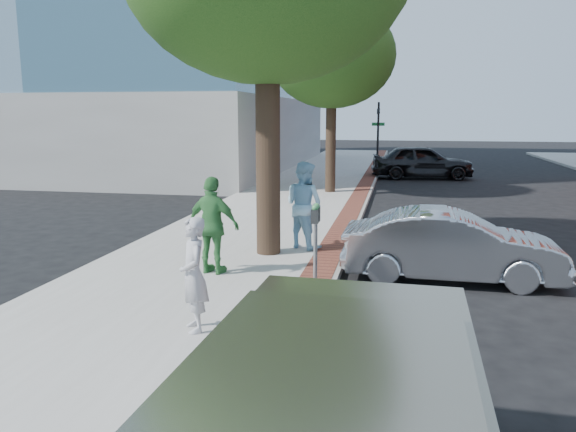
% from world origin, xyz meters
% --- Properties ---
extents(ground, '(120.00, 120.00, 0.00)m').
position_xyz_m(ground, '(0.00, 0.00, 0.00)').
color(ground, black).
rests_on(ground, ground).
extents(sidewalk, '(5.00, 60.00, 0.15)m').
position_xyz_m(sidewalk, '(-1.50, 8.00, 0.07)').
color(sidewalk, '#9E9991').
rests_on(sidewalk, ground).
extents(brick_strip, '(0.60, 60.00, 0.01)m').
position_xyz_m(brick_strip, '(0.70, 8.00, 0.15)').
color(brick_strip, brown).
rests_on(brick_strip, sidewalk).
extents(curb, '(0.10, 60.00, 0.15)m').
position_xyz_m(curb, '(1.05, 8.00, 0.07)').
color(curb, gray).
rests_on(curb, ground).
extents(office_base, '(18.20, 22.20, 4.00)m').
position_xyz_m(office_base, '(-13.00, 22.00, 2.00)').
color(office_base, gray).
rests_on(office_base, ground).
extents(signal_near, '(0.70, 0.15, 3.80)m').
position_xyz_m(signal_near, '(0.90, 22.00, 2.25)').
color(signal_near, black).
rests_on(signal_near, ground).
extents(tree_far, '(4.80, 4.80, 7.14)m').
position_xyz_m(tree_far, '(-0.50, 12.00, 5.30)').
color(tree_far, black).
rests_on(tree_far, sidewalk).
extents(parking_meter, '(0.12, 0.32, 1.47)m').
position_xyz_m(parking_meter, '(0.77, -0.30, 1.21)').
color(parking_meter, gray).
rests_on(parking_meter, sidewalk).
extents(person_gray, '(0.64, 0.71, 1.62)m').
position_xyz_m(person_gray, '(-0.58, -2.67, 0.96)').
color(person_gray, '#ACABB0').
rests_on(person_gray, sidewalk).
extents(person_officer, '(1.20, 1.13, 1.96)m').
position_xyz_m(person_officer, '(0.07, 2.56, 1.13)').
color(person_officer, '#99D0EC').
rests_on(person_officer, sidewalk).
extents(person_green, '(1.16, 0.67, 1.86)m').
position_xyz_m(person_green, '(-1.26, 0.14, 1.08)').
color(person_green, '#3C8441').
rests_on(person_green, sidewalk).
extents(sedan_silver, '(4.12, 1.49, 1.35)m').
position_xyz_m(sedan_silver, '(3.18, 1.05, 0.68)').
color(sedan_silver, '#ABADB2').
rests_on(sedan_silver, ground).
extents(bg_car, '(5.10, 2.47, 1.68)m').
position_xyz_m(bg_car, '(3.23, 18.69, 0.84)').
color(bg_car, black).
rests_on(bg_car, ground).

